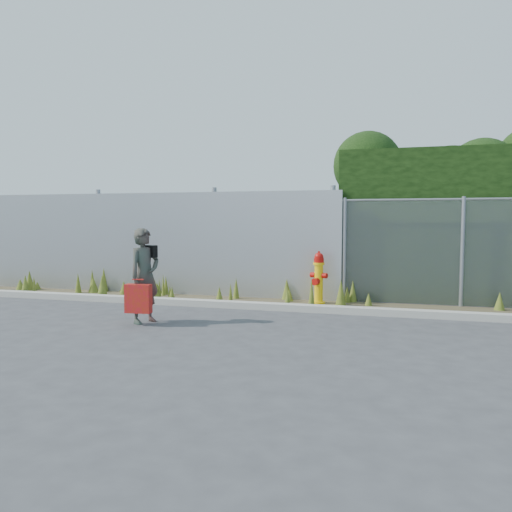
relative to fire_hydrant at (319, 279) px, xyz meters
The scene contains 8 objects.
ground 2.72m from the fire_hydrant, 103.12° to the right, with size 80.00×80.00×0.00m, color #3C3D3F.
curb 1.10m from the fire_hydrant, 126.94° to the right, with size 16.00×0.22×0.12m, color #A7A397.
weed_strip 2.65m from the fire_hydrant, behind, with size 16.00×1.37×0.55m.
corrugated_fence 3.92m from the fire_hydrant, behind, with size 8.50×0.21×2.30m.
fire_hydrant is the anchor object (origin of this frame).
woman 3.41m from the fire_hydrant, 134.52° to the right, with size 0.55×0.36×1.50m, color #0E5E4A.
red_tote_bag 3.57m from the fire_hydrant, 131.78° to the right, with size 0.40×0.15×0.52m.
black_shoulder_bag 3.36m from the fire_hydrant, 135.77° to the right, with size 0.26×0.11×0.19m.
Camera 1 is at (2.02, -6.85, 1.64)m, focal length 35.00 mm.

